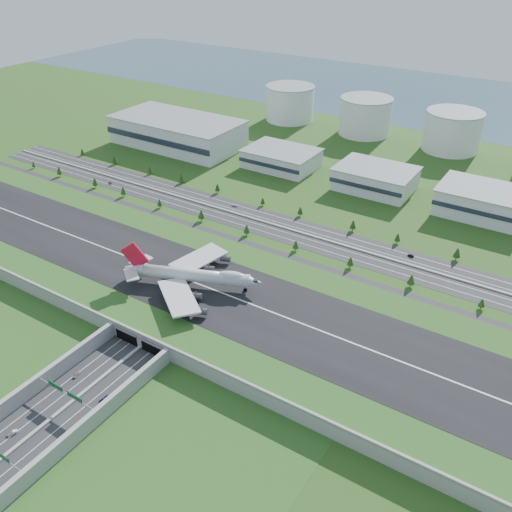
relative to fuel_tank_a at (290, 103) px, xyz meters
The scene contains 21 objects.
ground 332.88m from the fuel_tank_a, 68.84° to the right, with size 1200.00×1200.00×0.00m, color #204716.
airfield_deck 332.76m from the fuel_tank_a, 68.84° to the right, with size 520.00×100.00×9.20m.
underpass_road 426.88m from the fuel_tank_a, 73.66° to the right, with size 38.80×120.40×8.00m.
sign_gantry_near 422.58m from the fuel_tank_a, 73.50° to the right, with size 38.70×0.70×9.80m.
north_expressway 246.84m from the fuel_tank_a, 60.83° to the right, with size 560.00×36.00×0.12m, color #28282B.
tree_row 255.43m from the fuel_tank_a, 57.85° to the right, with size 497.60×48.65×8.45m.
hangar_west 134.72m from the fuel_tank_a, 111.80° to the right, with size 120.00×60.00×25.00m, color silver.
hangar_mid_a 134.54m from the fuel_tank_a, 63.43° to the right, with size 58.00×42.00×15.00m, color silver.
hangar_mid_b 188.43m from the fuel_tank_a, 39.61° to the right, with size 58.00×42.00×17.00m, color silver.
hangar_mid_c 255.13m from the fuel_tank_a, 28.07° to the right, with size 58.00×42.00×19.00m, color silver.
fuel_tank_a is the anchor object (origin of this frame).
fuel_tank_b 85.00m from the fuel_tank_a, ahead, with size 50.00×50.00×35.00m, color silver.
fuel_tank_c 170.00m from the fuel_tank_a, ahead, with size 50.00×50.00×35.00m, color silver.
bay_water 208.82m from the fuel_tank_a, 54.78° to the left, with size 1200.00×260.00×0.06m, color #324E61.
boeing_747 333.49m from the fuel_tank_a, 69.64° to the right, with size 74.45×68.99×24.33m.
car_0 406.06m from the fuel_tank_a, 74.43° to the right, with size 1.66×4.12×1.40m, color #B1B1B6.
car_1 442.92m from the fuel_tank_a, 75.19° to the right, with size 1.46×4.18×1.38m, color silver.
car_2 416.19m from the fuel_tank_a, 71.55° to the right, with size 2.75×5.97×1.66m, color #0B0E38.
car_4 229.11m from the fuel_tank_a, 99.47° to the right, with size 1.77×4.39×1.50m, color #5B5C60.
car_5 289.32m from the fuel_tank_a, 45.15° to the right, with size 1.40×4.01×1.32m, color black.
car_7 217.30m from the fuel_tank_a, 71.19° to the right, with size 1.92×4.72×1.37m, color silver.
Camera 1 is at (158.05, -191.28, 177.23)m, focal length 38.00 mm.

